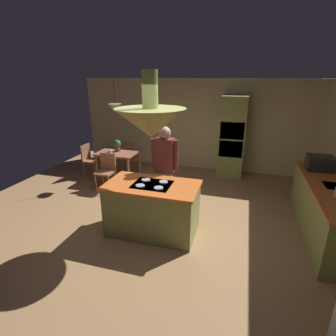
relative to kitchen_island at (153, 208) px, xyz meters
The scene contains 15 objects.
ground 0.50m from the kitchen_island, 90.00° to the left, with size 8.16×8.16×0.00m, color #AD7F51.
wall_back 3.74m from the kitchen_island, 90.00° to the left, with size 6.80×0.10×2.55m, color beige.
kitchen_island is the anchor object (origin of this frame).
counter_run_right 2.95m from the kitchen_island, 15.72° to the left, with size 0.73×2.63×0.91m.
oven_tower 3.48m from the kitchen_island, 71.26° to the left, with size 0.66×0.62×2.14m.
dining_table 2.71m from the kitchen_island, 128.99° to the left, with size 1.01×0.85×0.76m.
person_at_island 0.90m from the kitchen_island, 90.02° to the left, with size 0.53×0.23×1.75m.
range_hood 1.50m from the kitchen_island, 90.00° to the right, with size 1.10×1.10×1.00m.
pendant_light_over_table 3.05m from the kitchen_island, 128.99° to the left, with size 0.32×0.32×0.82m.
chair_facing_island 2.24m from the kitchen_island, 139.42° to the left, with size 0.40×0.40×0.87m.
chair_by_back_wall 3.23m from the kitchen_island, 121.78° to the left, with size 0.40×0.40×0.87m.
chair_at_corner 3.33m from the kitchen_island, 140.87° to the left, with size 0.40×0.40×0.87m.
potted_plant_on_table 2.78m from the kitchen_island, 129.11° to the left, with size 0.20×0.20×0.30m.
cup_on_table 2.63m from the kitchen_island, 133.54° to the left, with size 0.07×0.07×0.09m, color white.
microwave_on_counter 3.30m from the kitchen_island, 29.04° to the left, with size 0.46×0.36×0.28m, color #232326.
Camera 1 is at (1.39, -3.94, 2.62)m, focal length 27.71 mm.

